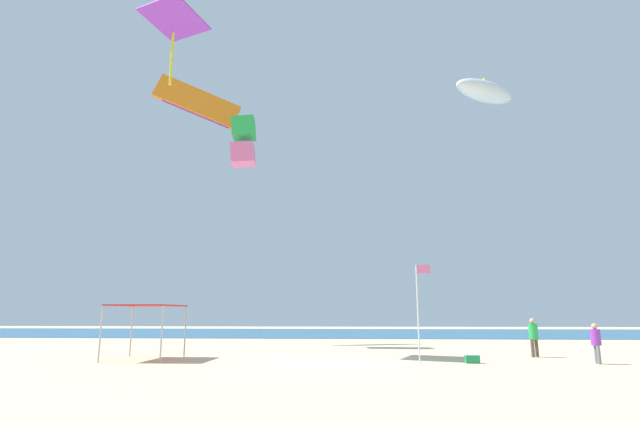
% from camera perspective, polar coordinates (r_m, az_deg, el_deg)
% --- Properties ---
extents(ground, '(110.00, 110.00, 0.10)m').
position_cam_1_polar(ground, '(21.79, 0.86, -17.00)').
color(ground, beige).
extents(ocean_strip, '(110.00, 24.89, 0.03)m').
position_cam_1_polar(ocean_strip, '(52.48, 2.53, -13.75)').
color(ocean_strip, '#28608C').
rests_on(ocean_strip, ground).
extents(canopy_tent, '(2.70, 3.00, 2.38)m').
position_cam_1_polar(canopy_tent, '(23.71, -19.55, -10.35)').
color(canopy_tent, '#B2B2B7').
rests_on(canopy_tent, ground).
extents(person_near_tent, '(0.42, 0.42, 1.78)m').
position_cam_1_polar(person_near_tent, '(25.70, 23.68, -12.78)').
color(person_near_tent, brown).
rests_on(person_near_tent, ground).
extents(person_leftmost, '(0.38, 0.43, 1.61)m').
position_cam_1_polar(person_leftmost, '(23.38, 29.55, -12.73)').
color(person_leftmost, slate).
rests_on(person_leftmost, ground).
extents(banner_flag, '(0.61, 0.06, 3.99)m').
position_cam_1_polar(banner_flag, '(20.76, 11.51, -10.34)').
color(banner_flag, silver).
rests_on(banner_flag, ground).
extents(cooler_box, '(0.57, 0.37, 0.35)m').
position_cam_1_polar(cooler_box, '(21.77, 17.36, -15.90)').
color(cooler_box, '#1E8C4C').
rests_on(cooler_box, ground).
extents(kite_diamond_purple, '(3.96, 3.95, 4.35)m').
position_cam_1_polar(kite_diamond_purple, '(31.25, -16.69, 20.59)').
color(kite_diamond_purple, purple).
extents(kite_parafoil_orange, '(6.53, 2.31, 4.06)m').
position_cam_1_polar(kite_parafoil_orange, '(39.61, -14.16, 12.49)').
color(kite_parafoil_orange, orange).
extents(kite_inflatable_white, '(6.68, 5.13, 2.40)m').
position_cam_1_polar(kite_inflatable_white, '(48.04, 18.68, 13.38)').
color(kite_inflatable_white, white).
extents(kite_box_green, '(1.77, 1.68, 3.31)m').
position_cam_1_polar(kite_box_green, '(33.72, -8.94, 8.29)').
color(kite_box_green, green).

